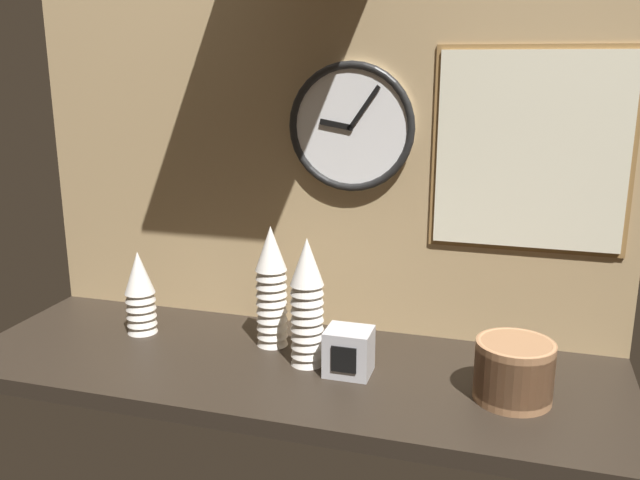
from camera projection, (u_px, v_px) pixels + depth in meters
name	position (u px, v px, depth m)	size (l,w,h in m)	color
ground_plane	(288.00, 368.00, 1.66)	(1.60, 0.56, 0.04)	black
wall_tiled_back	(319.00, 133.00, 1.76)	(1.60, 0.03, 1.05)	tan
cup_stack_center_right	(307.00, 302.00, 1.60)	(0.08, 0.08, 0.31)	white
cup_stack_left	(140.00, 292.00, 1.80)	(0.08, 0.08, 0.23)	white
cup_stack_center	(271.00, 286.00, 1.71)	(0.08, 0.08, 0.31)	white
bowl_stack_far_right	(514.00, 370.00, 1.45)	(0.17, 0.17, 0.13)	#996B47
wall_clock	(351.00, 127.00, 1.70)	(0.33, 0.03, 0.33)	white
menu_board	(531.00, 151.00, 1.60)	(0.46, 0.01, 0.49)	olive
napkin_dispenser	(349.00, 352.00, 1.57)	(0.11, 0.09, 0.11)	#B7B7BC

